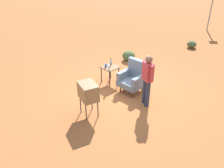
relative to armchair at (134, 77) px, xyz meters
name	(u,v)px	position (x,y,z in m)	size (l,w,h in m)	color
ground_plane	(126,90)	(-0.14, -0.21, -0.50)	(60.00, 60.00, 0.00)	#AD6033
armchair	(134,77)	(0.00, 0.00, 0.00)	(0.83, 0.83, 1.06)	brown
side_table	(110,69)	(-0.95, -0.21, 0.04)	(0.56, 0.56, 0.63)	black
tv_on_stand	(88,92)	(0.09, -1.99, 0.28)	(0.70, 0.58, 1.03)	black
person_standing	(147,78)	(0.86, -0.37, 0.44)	(0.52, 0.35, 1.64)	#2D3347
road_sign	(211,7)	(-1.82, 8.76, 0.88)	(0.33, 0.33, 2.44)	gray
soda_can_blue	(106,66)	(-1.02, -0.35, 0.19)	(0.07, 0.07, 0.12)	blue
bottle_short_clear	(109,68)	(-0.75, -0.43, 0.23)	(0.06, 0.06, 0.20)	silver
flower_vase	(111,59)	(-1.15, 0.02, 0.28)	(0.15, 0.10, 0.27)	silver
shrub_near	(192,44)	(-0.84, 5.26, -0.32)	(0.46, 0.46, 0.35)	#475B33
shrub_far	(129,56)	(-1.90, 1.76, -0.28)	(0.55, 0.55, 0.43)	#475B33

